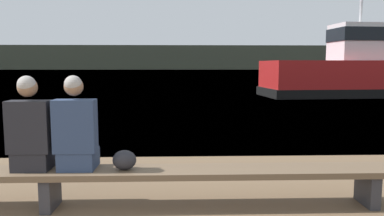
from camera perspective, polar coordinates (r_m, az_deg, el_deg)
name	(u,v)px	position (r m, az deg, el deg)	size (l,w,h in m)	color
water_surface	(176,70)	(126.50, -2.50, 5.81)	(240.00, 240.00, 0.00)	#5684A3
far_shoreline	(176,58)	(144.81, -2.44, 7.67)	(600.00, 12.00, 8.94)	#424738
bench_main	(50,176)	(4.55, -20.86, -9.73)	(7.86, 0.48, 0.44)	brown
person_left	(31,131)	(4.51, -23.38, -3.18)	(0.45, 0.42, 1.06)	black
person_right	(76,131)	(4.35, -17.25, -3.32)	(0.45, 0.41, 1.06)	navy
shopping_bag	(124,160)	(4.29, -10.26, -7.81)	(0.26, 0.21, 0.22)	#232328
tugboat_red	(357,73)	(21.53, 23.83, 4.85)	(9.87, 4.10, 5.89)	#A81919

